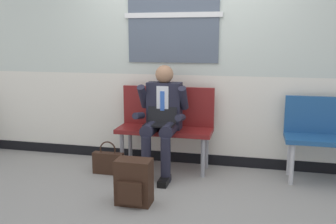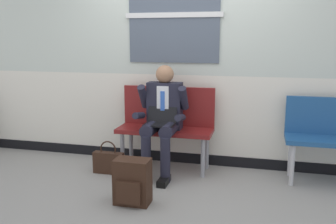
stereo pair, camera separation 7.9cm
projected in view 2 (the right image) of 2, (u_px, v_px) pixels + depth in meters
The scene contains 7 objects.
ground_plane at pixel (173, 181), 4.13m from camera, with size 18.00×18.00×0.00m, color gray.
station_wall at pixel (186, 45), 4.50m from camera, with size 6.29×0.17×2.97m.
bench_with_person at pixel (166, 122), 4.47m from camera, with size 1.13×0.42×0.99m.
bench_empty at pixel (335, 133), 4.01m from camera, with size 1.03×0.42×0.93m.
person_seated at pixel (162, 117), 4.25m from camera, with size 0.57×0.70×1.26m.
backpack at pixel (132, 182), 3.52m from camera, with size 0.34×0.24×0.44m.
handbag at pixel (108, 162), 4.34m from camera, with size 0.36×0.09×0.39m.
Camera 2 is at (0.92, -3.80, 1.56)m, focal length 39.62 mm.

